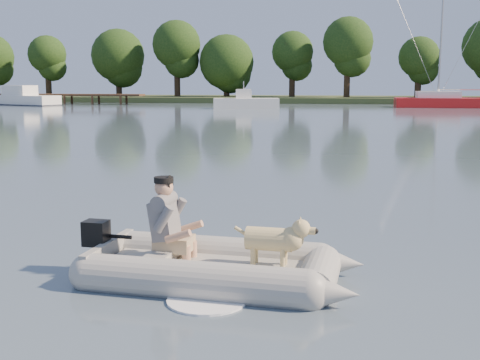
% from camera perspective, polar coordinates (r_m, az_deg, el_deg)
% --- Properties ---
extents(water, '(160.00, 160.00, 0.00)m').
position_cam_1_polar(water, '(8.20, -6.60, -7.89)').
color(water, slate).
rests_on(water, ground).
extents(shore_bank, '(160.00, 12.00, 0.70)m').
position_cam_1_polar(shore_bank, '(69.61, 6.94, 7.57)').
color(shore_bank, '#47512D').
rests_on(shore_bank, water).
extents(dock, '(18.00, 2.00, 1.04)m').
position_cam_1_polar(dock, '(65.87, -16.78, 7.37)').
color(dock, '#4C331E').
rests_on(dock, water).
extents(treeline, '(71.02, 7.35, 9.27)m').
position_cam_1_polar(treeline, '(68.97, 3.86, 11.95)').
color(treeline, '#332316').
rests_on(treeline, shore_bank).
extents(dinghy, '(4.68, 3.29, 1.35)m').
position_cam_1_polar(dinghy, '(7.33, -2.15, -5.26)').
color(dinghy, '#9F9E9A').
rests_on(dinghy, water).
extents(man, '(0.76, 0.66, 1.05)m').
position_cam_1_polar(man, '(7.55, -7.03, -3.49)').
color(man, slate).
rests_on(man, dinghy).
extents(dog, '(0.93, 0.40, 0.60)m').
position_cam_1_polar(dog, '(7.26, 2.78, -6.00)').
color(dog, tan).
rests_on(dog, dinghy).
extents(outboard_motor, '(0.43, 0.32, 0.77)m').
position_cam_1_polar(outboard_motor, '(7.99, -13.43, -6.31)').
color(outboard_motor, black).
rests_on(outboard_motor, dinghy).
extents(cabin_cruiser, '(7.89, 5.11, 2.30)m').
position_cam_1_polar(cabin_cruiser, '(63.39, -19.63, 7.57)').
color(cabin_cruiser, white).
rests_on(cabin_cruiser, water).
extents(motorboat, '(6.11, 3.13, 2.47)m').
position_cam_1_polar(motorboat, '(52.39, 0.60, 8.00)').
color(motorboat, white).
rests_on(motorboat, water).
extents(sailboat, '(8.62, 2.61, 11.84)m').
position_cam_1_polar(sailboat, '(57.81, 18.67, 7.05)').
color(sailboat, red).
rests_on(sailboat, water).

